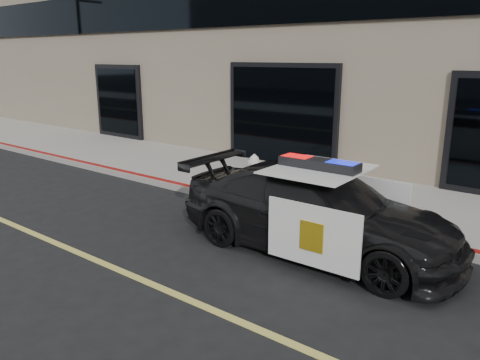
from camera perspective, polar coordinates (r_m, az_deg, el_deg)
The scene contains 4 objects.
ground at distance 7.74m, azimuth -17.81°, elevation -9.03°, with size 120.00×120.00×0.00m, color black.
sidewalk_n at distance 11.30m, azimuth 4.46°, elevation -0.39°, with size 60.00×3.50×0.15m, color gray.
police_car at distance 7.53m, azimuth 9.37°, elevation -3.64°, with size 2.15×4.65×1.51m.
fire_hydrant at distance 10.63m, azimuth 1.70°, elevation 1.04°, with size 0.34×0.47×0.75m.
Camera 1 is at (5.97, -3.88, 3.05)m, focal length 35.00 mm.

